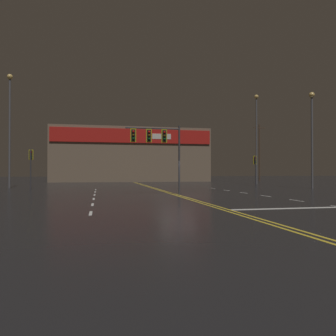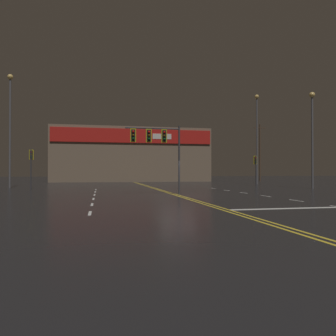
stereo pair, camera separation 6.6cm
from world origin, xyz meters
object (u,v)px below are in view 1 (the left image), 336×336
(traffic_signal_corner_northeast, at_px, (255,164))
(streetlight_near_right, at_px, (256,129))
(traffic_signal_median, at_px, (156,140))
(traffic_signal_corner_northwest, at_px, (31,160))
(streetlight_near_left, at_px, (312,127))
(streetlight_median_approach, at_px, (10,117))

(traffic_signal_corner_northeast, height_order, streetlight_near_right, streetlight_near_right)
(traffic_signal_median, distance_m, streetlight_near_right, 24.45)
(traffic_signal_corner_northwest, height_order, traffic_signal_corner_northeast, traffic_signal_corner_northwest)
(traffic_signal_median, xyz_separation_m, traffic_signal_corner_northeast, (13.86, 11.77, -1.38))
(streetlight_near_left, relative_size, streetlight_near_right, 0.80)
(streetlight_near_left, bearing_deg, streetlight_near_right, 90.47)
(traffic_signal_corner_northeast, relative_size, streetlight_near_right, 0.29)
(streetlight_median_approach, bearing_deg, traffic_signal_corner_northeast, -2.33)
(streetlight_near_left, distance_m, streetlight_median_approach, 31.08)
(streetlight_near_left, height_order, streetlight_median_approach, streetlight_median_approach)
(streetlight_median_approach, bearing_deg, traffic_signal_corner_northwest, -40.09)
(streetlight_near_right, bearing_deg, traffic_signal_median, -134.24)
(traffic_signal_corner_northwest, height_order, streetlight_near_right, streetlight_near_right)
(traffic_signal_corner_northwest, distance_m, traffic_signal_corner_northeast, 24.60)
(traffic_signal_median, bearing_deg, streetlight_median_approach, 135.76)
(traffic_signal_median, height_order, traffic_signal_corner_northeast, traffic_signal_median)
(streetlight_near_left, xyz_separation_m, streetlight_near_right, (-0.10, 11.73, 1.33))
(traffic_signal_corner_northwest, bearing_deg, traffic_signal_corner_northeast, 2.33)
(traffic_signal_corner_northwest, bearing_deg, streetlight_near_right, 13.38)
(traffic_signal_median, xyz_separation_m, streetlight_median_approach, (-13.22, 12.87, 3.34))
(streetlight_near_left, bearing_deg, traffic_signal_corner_northeast, 116.80)
(traffic_signal_median, height_order, traffic_signal_corner_northwest, traffic_signal_median)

